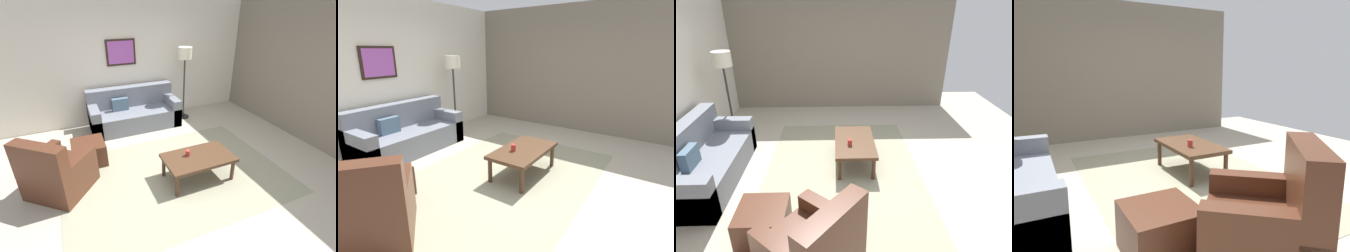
% 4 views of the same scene
% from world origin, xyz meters
% --- Properties ---
extents(ground_plane, '(8.00, 8.00, 0.00)m').
position_xyz_m(ground_plane, '(0.00, 0.00, 0.00)').
color(ground_plane, '#B2A893').
extents(rear_partition, '(6.00, 0.12, 2.80)m').
position_xyz_m(rear_partition, '(0.00, 2.60, 1.40)').
color(rear_partition, silver).
rests_on(rear_partition, ground_plane).
extents(stone_feature_panel, '(0.12, 5.20, 2.80)m').
position_xyz_m(stone_feature_panel, '(3.00, 0.00, 1.40)').
color(stone_feature_panel, slate).
rests_on(stone_feature_panel, ground_plane).
extents(area_rug, '(3.57, 2.44, 0.01)m').
position_xyz_m(area_rug, '(0.00, 0.00, 0.00)').
color(area_rug, gray).
rests_on(area_rug, ground_plane).
extents(couch_main, '(1.99, 0.86, 0.88)m').
position_xyz_m(couch_main, '(-0.08, 2.12, 0.30)').
color(couch_main, slate).
rests_on(couch_main, ground_plane).
extents(armchair_leather, '(1.13, 1.13, 0.95)m').
position_xyz_m(armchair_leather, '(-1.77, 0.32, 0.31)').
color(armchair_leather, '#4C2819').
rests_on(armchair_leather, ground_plane).
extents(ottoman, '(0.56, 0.56, 0.40)m').
position_xyz_m(ottoman, '(-1.24, 0.95, 0.20)').
color(ottoman, '#4C2819').
rests_on(ottoman, ground_plane).
extents(coffee_table, '(1.10, 0.64, 0.41)m').
position_xyz_m(coffee_table, '(0.32, -0.20, 0.36)').
color(coffee_table, '#472D1C').
rests_on(coffee_table, ground_plane).
extents(cup, '(0.07, 0.07, 0.10)m').
position_xyz_m(cup, '(0.17, -0.11, 0.46)').
color(cup, '#B2332D').
rests_on(cup, coffee_table).
extents(lamp_standing, '(0.32, 0.32, 1.71)m').
position_xyz_m(lamp_standing, '(1.18, 2.05, 1.41)').
color(lamp_standing, black).
rests_on(lamp_standing, ground_plane).
extents(framed_artwork, '(0.65, 0.04, 0.56)m').
position_xyz_m(framed_artwork, '(-0.18, 2.51, 1.61)').
color(framed_artwork, black).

